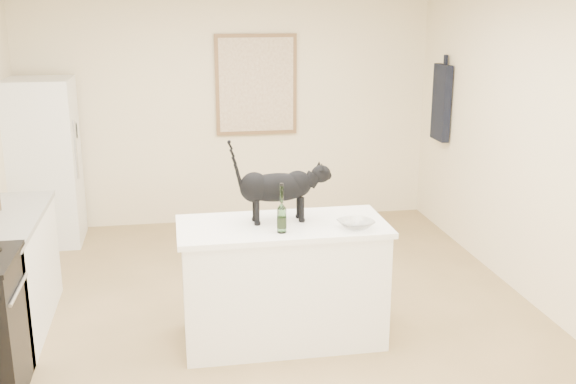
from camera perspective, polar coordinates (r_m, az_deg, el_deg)
The scene contains 15 objects.
floor at distance 5.39m, azimuth -1.88°, elevation -11.18°, with size 5.50×5.50×0.00m, color #A18255.
wall_back at distance 7.63m, azimuth -4.93°, elevation 7.03°, with size 4.50×4.50×0.00m, color beige.
wall_front at distance 2.41m, azimuth 7.41°, elevation -12.54°, with size 4.50×4.50×0.00m, color beige.
wall_right at distance 5.70m, azimuth 21.03°, elevation 3.13°, with size 5.50×5.50×0.00m, color beige.
island_base at distance 5.04m, azimuth -0.47°, elevation -7.75°, with size 1.44×0.67×0.86m, color white.
island_top at distance 4.88m, azimuth -0.48°, elevation -2.90°, with size 1.50×0.70×0.04m, color white.
left_cabinets at distance 5.60m, azimuth -22.70°, elevation -6.60°, with size 0.60×1.40×0.86m, color white.
fridge at distance 7.40m, azimuth -19.76°, elevation 2.35°, with size 0.68×0.68×1.70m, color white.
artwork_frame at distance 7.60m, azimuth -2.67°, elevation 8.94°, with size 0.90×0.03×1.10m, color brown.
artwork_canvas at distance 7.58m, azimuth -2.65°, elevation 8.93°, with size 0.82×0.00×1.02m, color beige.
hanging_garment at distance 7.46m, azimuth 12.70°, elevation 7.29°, with size 0.08×0.34×0.80m, color black.
black_cat at distance 4.86m, azimuth -0.95°, elevation 0.08°, with size 0.65×0.20×0.46m, color black, non-canonical shape.
wine_bottle at distance 4.65m, azimuth -0.53°, elevation -1.62°, with size 0.07×0.07×0.31m, color #296227.
glass_bowl at distance 4.80m, azimuth 5.68°, elevation -2.70°, with size 0.24×0.24×0.06m, color white.
fridge_paper at distance 7.39m, azimuth -17.21°, elevation 4.94°, with size 0.00×0.13×0.16m, color silver.
Camera 1 is at (-0.66, -4.77, 2.43)m, focal length 42.53 mm.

